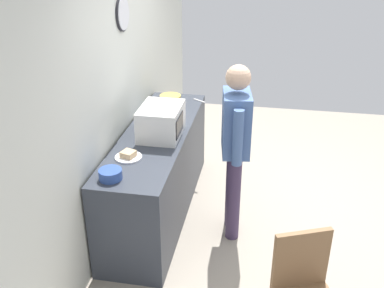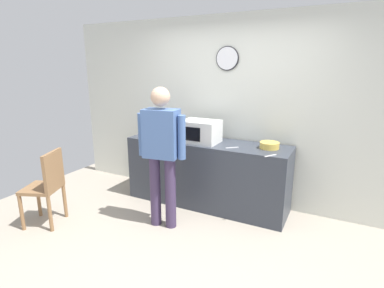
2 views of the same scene
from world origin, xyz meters
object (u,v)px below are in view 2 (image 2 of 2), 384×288
object	(u,v)px
microwave	(200,132)
wooden_chair	(47,184)
sandwich_plate	(175,134)
fork_utensil	(270,156)
person_standing	(162,148)
salad_bowl	(269,145)
cereal_bowl	(155,130)
spoon_utensil	(232,148)

from	to	relation	value
microwave	wooden_chair	xyz separation A→B (m)	(-1.43, -1.34, -0.54)
sandwich_plate	fork_utensil	xyz separation A→B (m)	(1.50, -0.38, -0.02)
microwave	wooden_chair	world-z (taller)	microwave
person_standing	salad_bowl	bearing A→B (deg)	38.57
fork_utensil	person_standing	size ratio (longest dim) A/B	0.10
salad_bowl	cereal_bowl	distance (m)	1.79
salad_bowl	cereal_bowl	size ratio (longest dim) A/B	1.28
microwave	wooden_chair	bearing A→B (deg)	-136.95
sandwich_plate	wooden_chair	bearing A→B (deg)	-121.50
salad_bowl	cereal_bowl	world-z (taller)	cereal_bowl
microwave	sandwich_plate	xyz separation A→B (m)	(-0.50, 0.18, -0.13)
cereal_bowl	wooden_chair	xyz separation A→B (m)	(-0.56, -1.54, -0.44)
salad_bowl	wooden_chair	world-z (taller)	salad_bowl
cereal_bowl	spoon_utensil	world-z (taller)	cereal_bowl
fork_utensil	wooden_chair	world-z (taller)	wooden_chair
cereal_bowl	wooden_chair	size ratio (longest dim) A/B	0.20
salad_bowl	fork_utensil	distance (m)	0.34
cereal_bowl	wooden_chair	world-z (taller)	cereal_bowl
fork_utensil	wooden_chair	distance (m)	2.71
salad_bowl	spoon_utensil	size ratio (longest dim) A/B	1.43
sandwich_plate	spoon_utensil	world-z (taller)	sandwich_plate
cereal_bowl	person_standing	world-z (taller)	person_standing
salad_bowl	wooden_chair	xyz separation A→B (m)	(-2.34, -1.46, -0.43)
salad_bowl	person_standing	distance (m)	1.36
sandwich_plate	spoon_utensil	distance (m)	1.02
spoon_utensil	wooden_chair	bearing A→B (deg)	-146.69
microwave	spoon_utensil	bearing A→B (deg)	-8.90
sandwich_plate	cereal_bowl	distance (m)	0.37
microwave	person_standing	bearing A→B (deg)	-101.56
microwave	person_standing	xyz separation A→B (m)	(-0.15, -0.73, -0.07)
sandwich_plate	spoon_utensil	xyz separation A→B (m)	(0.99, -0.25, -0.02)
cereal_bowl	fork_utensil	world-z (taller)	cereal_bowl
cereal_bowl	spoon_utensil	size ratio (longest dim) A/B	1.11
wooden_chair	fork_utensil	bearing A→B (deg)	24.98
fork_utensil	person_standing	bearing A→B (deg)	-155.56
person_standing	wooden_chair	xyz separation A→B (m)	(-1.28, -0.61, -0.48)
person_standing	cereal_bowl	bearing A→B (deg)	127.84
fork_utensil	spoon_utensil	size ratio (longest dim) A/B	1.00
fork_utensil	person_standing	xyz separation A→B (m)	(-1.15, -0.52, 0.08)
sandwich_plate	salad_bowl	bearing A→B (deg)	-2.26
sandwich_plate	wooden_chair	size ratio (longest dim) A/B	0.25
wooden_chair	person_standing	bearing A→B (deg)	25.46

